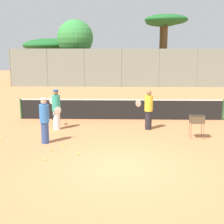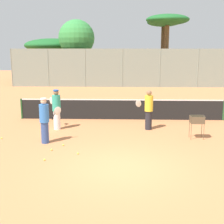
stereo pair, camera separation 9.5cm
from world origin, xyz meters
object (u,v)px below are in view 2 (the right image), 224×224
(tennis_net, at_px, (122,109))
(player_white_outfit, at_px, (57,109))
(parked_car, at_px, (96,77))
(player_yellow_shirt, at_px, (45,120))
(ball_cart, at_px, (197,121))
(player_red_cap, at_px, (149,110))

(tennis_net, relative_size, player_white_outfit, 5.78)
(player_white_outfit, height_order, parked_car, player_white_outfit)
(player_yellow_shirt, distance_m, ball_cart, 6.17)
(player_white_outfit, height_order, player_red_cap, player_white_outfit)
(player_white_outfit, distance_m, ball_cart, 6.21)
(parked_car, bearing_deg, player_yellow_shirt, -90.96)
(ball_cart, relative_size, parked_car, 0.23)
(player_red_cap, height_order, parked_car, player_red_cap)
(player_white_outfit, distance_m, parked_car, 17.63)
(player_white_outfit, xyz_separation_m, ball_cart, (6.08, -1.25, -0.23))
(player_yellow_shirt, relative_size, parked_car, 0.43)
(player_yellow_shirt, bearing_deg, parked_car, 57.86)
(tennis_net, xyz_separation_m, parked_car, (-2.66, 15.55, 0.10))
(tennis_net, distance_m, player_red_cap, 2.35)
(tennis_net, bearing_deg, player_white_outfit, -144.90)
(tennis_net, height_order, player_white_outfit, player_white_outfit)
(tennis_net, bearing_deg, player_red_cap, -57.72)
(player_white_outfit, relative_size, player_yellow_shirt, 1.02)
(player_red_cap, bearing_deg, parked_car, -106.04)
(player_yellow_shirt, bearing_deg, player_white_outfit, 57.97)
(player_white_outfit, relative_size, parked_car, 0.44)
(player_red_cap, xyz_separation_m, player_yellow_shirt, (-4.22, -2.20, 0.00))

